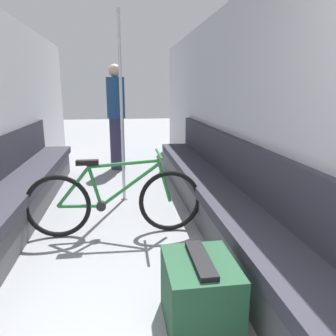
% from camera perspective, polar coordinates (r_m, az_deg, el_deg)
% --- Properties ---
extents(wall_right, '(0.10, 8.99, 2.25)m').
position_cam_1_polar(wall_right, '(3.57, 11.88, 9.59)').
color(wall_right, '#B2B2B7').
rests_on(wall_right, ground).
extents(bench_seat_row_left, '(0.47, 4.75, 0.89)m').
position_cam_1_polar(bench_seat_row_left, '(3.50, -26.30, -5.68)').
color(bench_seat_row_left, '#4C4C51').
rests_on(bench_seat_row_left, ground).
extents(bench_seat_row_right, '(0.47, 4.75, 0.89)m').
position_cam_1_polar(bench_seat_row_right, '(3.45, 8.37, -4.61)').
color(bench_seat_row_right, '#4C4C51').
rests_on(bench_seat_row_right, ground).
extents(bicycle, '(1.65, 0.46, 0.78)m').
position_cam_1_polar(bicycle, '(3.15, -9.26, -5.71)').
color(bicycle, black).
rests_on(bicycle, ground).
extents(grab_pole_near, '(0.08, 0.08, 2.23)m').
position_cam_1_polar(grab_pole_near, '(3.98, -8.09, 9.58)').
color(grab_pole_near, gray).
rests_on(grab_pole_near, ground).
extents(passenger_standing, '(0.30, 0.30, 1.76)m').
position_cam_1_polar(passenger_standing, '(5.66, -8.97, 8.90)').
color(passenger_standing, '#332D4C').
rests_on(passenger_standing, ground).
extents(luggage_bag, '(0.40, 0.49, 0.44)m').
position_cam_1_polar(luggage_bag, '(2.04, 5.56, -20.84)').
color(luggage_bag, '#1E472D').
rests_on(luggage_bag, ground).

